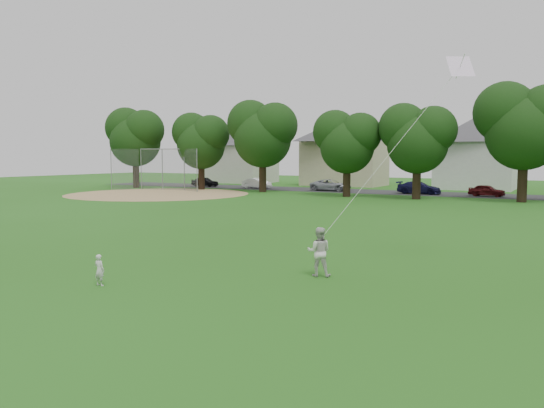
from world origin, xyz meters
The scene contains 10 objects.
ground centered at (0.00, 0.00, 0.00)m, with size 160.00×160.00×0.00m, color #215613.
street centered at (0.00, 42.00, 0.01)m, with size 90.00×7.00×0.01m, color #2D2D30.
dirt_infield centered at (-26.00, 28.00, 0.01)m, with size 18.00×18.00×0.02m, color #9E7F51.
toddler centered at (-1.75, -1.33, 0.46)m, with size 0.34×0.22×0.93m, color silver.
older_boy centered at (3.24, 2.98, 0.77)m, with size 0.75×0.59×1.55m, color silver.
kite centered at (4.93, 4.84, 3.92)m, with size 2.29×2.40×7.53m.
baseball_backstop centered at (-30.00, 32.75, 2.28)m, with size 10.22×3.54×4.56m.
tree_row centered at (4.07, 35.54, 6.46)m, with size 81.14×7.51×10.90m.
parked_cars centered at (-9.14, 41.00, 0.61)m, with size 46.74×2.29×1.24m.
house_row centered at (-0.22, 52.00, 5.09)m, with size 77.25×14.24×10.26m.
Camera 1 is at (10.15, -11.91, 3.75)m, focal length 35.00 mm.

